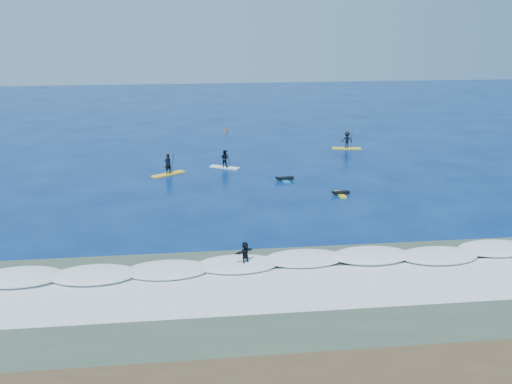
{
  "coord_description": "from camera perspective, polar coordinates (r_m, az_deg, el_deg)",
  "views": [
    {
      "loc": [
        -5.44,
        -39.88,
        14.0
      ],
      "look_at": [
        -0.49,
        2.35,
        0.6
      ],
      "focal_mm": 40.0,
      "sensor_mm": 36.0,
      "label": 1
    }
  ],
  "objects": [
    {
      "name": "sup_paddler_left",
      "position": [
        52.03,
        -8.79,
        2.48
      ],
      "size": [
        3.1,
        2.5,
        2.26
      ],
      "rotation": [
        0.0,
        0.0,
        0.61
      ],
      "color": "yellow",
      "rests_on": "ground"
    },
    {
      "name": "whitewater",
      "position": [
        30.79,
        4.29,
        -9.6
      ],
      "size": [
        34.0,
        5.0,
        0.02
      ],
      "primitive_type": "cube",
      "color": "silver",
      "rests_on": "ground"
    },
    {
      "name": "sup_paddler_center",
      "position": [
        53.78,
        -3.16,
        3.2
      ],
      "size": [
        2.85,
        1.99,
        2.01
      ],
      "rotation": [
        0.0,
        0.0,
        -0.5
      ],
      "color": "white",
      "rests_on": "ground"
    },
    {
      "name": "wave_surfer",
      "position": [
        32.73,
        -1.1,
        -6.28
      ],
      "size": [
        1.94,
        1.55,
        1.43
      ],
      "rotation": [
        0.0,
        0.0,
        0.59
      ],
      "color": "white",
      "rests_on": "breaking_wave"
    },
    {
      "name": "sup_paddler_right",
      "position": [
        62.18,
        9.08,
        5.06
      ],
      "size": [
        3.17,
        1.32,
        2.16
      ],
      "rotation": [
        0.0,
        0.0,
        -0.18
      ],
      "color": "yellow",
      "rests_on": "ground"
    },
    {
      "name": "prone_paddler_near",
      "position": [
        46.29,
        8.45,
        -0.13
      ],
      "size": [
        1.5,
        1.91,
        0.39
      ],
      "rotation": [
        0.0,
        0.0,
        1.64
      ],
      "color": "yellow",
      "rests_on": "ground"
    },
    {
      "name": "breaking_wave",
      "position": [
        33.45,
        3.32,
        -7.29
      ],
      "size": [
        40.0,
        6.0,
        0.3
      ],
      "primitive_type": "cube",
      "color": "white",
      "rests_on": "ground"
    },
    {
      "name": "shallow_water",
      "position": [
        29.92,
        4.65,
        -10.46
      ],
      "size": [
        90.0,
        13.0,
        0.01
      ],
      "primitive_type": "cube",
      "color": "#364A39",
      "rests_on": "ground"
    },
    {
      "name": "prone_paddler_far",
      "position": [
        49.77,
        2.86,
        1.31
      ],
      "size": [
        1.65,
        2.11,
        0.43
      ],
      "rotation": [
        0.0,
        0.0,
        1.68
      ],
      "color": "#1665A9",
      "rests_on": "ground"
    },
    {
      "name": "ground",
      "position": [
        42.62,
        1.02,
        -1.69
      ],
      "size": [
        160.0,
        160.0,
        0.0
      ],
      "primitive_type": "plane",
      "color": "#041A4E",
      "rests_on": "ground"
    },
    {
      "name": "marker_buoy",
      "position": [
        70.12,
        -2.95,
        6.18
      ],
      "size": [
        0.26,
        0.26,
        0.62
      ],
      "rotation": [
        0.0,
        0.0,
        -0.08
      ],
      "color": "#D54613",
      "rests_on": "ground"
    }
  ]
}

